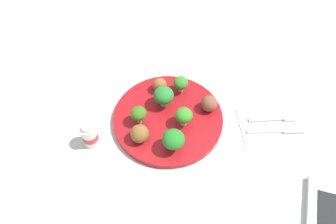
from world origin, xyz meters
name	(u,v)px	position (x,y,z in m)	size (l,w,h in m)	color
ground_plane	(168,120)	(0.00, 0.00, 0.00)	(4.00, 4.00, 0.00)	#B2B2AD
plate	(168,118)	(0.00, 0.00, 0.01)	(0.28, 0.28, 0.02)	maroon
broccoli_floret_back_left	(173,139)	(0.01, -0.09, 0.05)	(0.05, 0.05, 0.06)	#A1BC66
broccoli_floret_front_right	(139,114)	(-0.07, -0.01, 0.05)	(0.04, 0.04, 0.05)	#8FC179
broccoli_floret_mid_left	(164,96)	(-0.01, 0.04, 0.05)	(0.05, 0.05, 0.06)	#A6B872
broccoli_floret_back_right	(184,116)	(0.04, -0.02, 0.05)	(0.04, 0.04, 0.05)	#95C084
broccoli_floret_far_rim	(181,83)	(0.04, 0.08, 0.05)	(0.04, 0.04, 0.05)	#8FC682
meatball_mid_right	(140,134)	(-0.07, -0.06, 0.04)	(0.05, 0.05, 0.05)	brown
meatball_front_left	(209,103)	(0.11, 0.02, 0.04)	(0.04, 0.04, 0.04)	brown
meatball_center	(160,85)	(-0.02, 0.09, 0.04)	(0.04, 0.04, 0.04)	brown
napkin	(274,125)	(0.27, -0.04, 0.00)	(0.17, 0.12, 0.01)	white
fork	(275,118)	(0.27, -0.02, 0.01)	(0.12, 0.02, 0.01)	silver
knife	(279,130)	(0.27, -0.05, 0.01)	(0.15, 0.02, 0.01)	white
yogurt_bottle	(90,135)	(-0.19, -0.05, 0.03)	(0.04, 0.04, 0.07)	white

